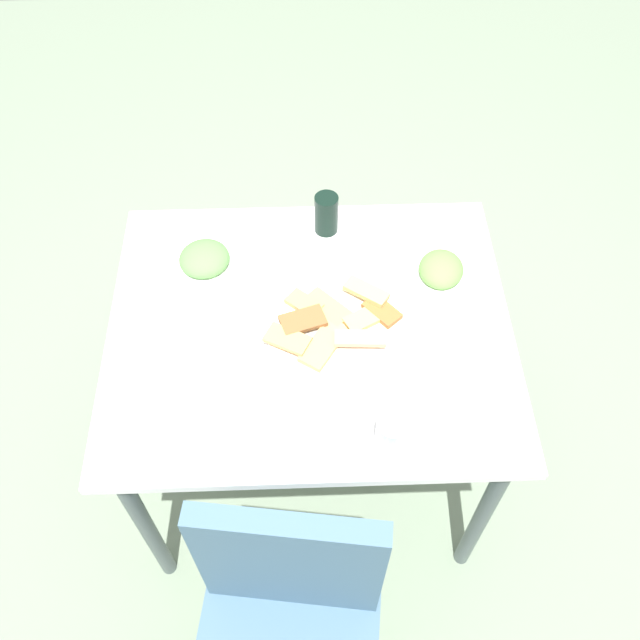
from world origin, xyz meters
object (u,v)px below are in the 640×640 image
(pide_platter, at_px, (335,326))
(paper_napkin, at_px, (190,339))
(dining_table, at_px, (310,345))
(dining_chair, at_px, (286,634))
(soda_can, at_px, (326,214))
(drinking_glass, at_px, (392,434))
(fork, at_px, (191,332))
(salad_plate_rice, at_px, (205,260))
(spoon, at_px, (190,344))
(salad_plate_greens, at_px, (441,271))

(pide_platter, height_order, paper_napkin, pide_platter)
(dining_table, distance_m, dining_chair, 0.70)
(soda_can, distance_m, drinking_glass, 0.69)
(soda_can, relative_size, fork, 0.62)
(drinking_glass, bearing_deg, pide_platter, -71.47)
(dining_table, bearing_deg, drinking_glass, 116.84)
(salad_plate_rice, relative_size, spoon, 1.14)
(dining_chair, height_order, drinking_glass, dining_chair)
(dining_table, height_order, dining_chair, dining_chair)
(soda_can, xyz_separation_m, paper_napkin, (0.36, 0.37, -0.06))
(fork, bearing_deg, pide_platter, -179.83)
(dining_table, xyz_separation_m, drinking_glass, (-0.17, 0.34, 0.14))
(drinking_glass, distance_m, paper_napkin, 0.57)
(pide_platter, relative_size, soda_can, 2.93)
(salad_plate_greens, xyz_separation_m, spoon, (0.66, 0.20, -0.01))
(pide_platter, distance_m, salad_plate_greens, 0.33)
(soda_can, xyz_separation_m, fork, (0.36, 0.35, -0.06))
(dining_table, height_order, drinking_glass, drinking_glass)
(dining_chair, height_order, salad_plate_greens, dining_chair)
(drinking_glass, bearing_deg, dining_table, -63.16)
(salad_plate_greens, distance_m, paper_napkin, 0.68)
(soda_can, distance_m, fork, 0.50)
(pide_platter, xyz_separation_m, drinking_glass, (-0.11, 0.33, 0.04))
(salad_plate_greens, bearing_deg, salad_plate_rice, -5.34)
(salad_plate_rice, height_order, spoon, salad_plate_rice)
(dining_chair, distance_m, paper_napkin, 0.73)
(fork, bearing_deg, drinking_glass, 145.38)
(salad_plate_rice, bearing_deg, pide_platter, 146.74)
(dining_table, distance_m, salad_plate_greens, 0.40)
(paper_napkin, bearing_deg, dining_table, -173.87)
(pide_platter, relative_size, salad_plate_greens, 1.51)
(dining_chair, xyz_separation_m, pide_platter, (-0.14, -0.67, 0.24))
(salad_plate_rice, height_order, drinking_glass, drinking_glass)
(dining_table, bearing_deg, dining_chair, 83.92)
(dining_chair, height_order, fork, dining_chair)
(salad_plate_rice, xyz_separation_m, spoon, (0.02, 0.26, -0.02))
(soda_can, bearing_deg, salad_plate_greens, 148.51)
(paper_napkin, xyz_separation_m, spoon, (0.00, 0.02, 0.00))
(salad_plate_greens, bearing_deg, dining_table, 23.24)
(pide_platter, xyz_separation_m, fork, (0.37, 0.00, -0.01))
(dining_chair, bearing_deg, dining_table, -96.08)
(fork, bearing_deg, soda_can, -135.59)
(pide_platter, bearing_deg, salad_plate_rice, -33.26)
(paper_napkin, relative_size, spoon, 0.60)
(pide_platter, height_order, drinking_glass, drinking_glass)
(spoon, bearing_deg, salad_plate_greens, -162.46)
(spoon, bearing_deg, pide_platter, -173.80)
(salad_plate_greens, distance_m, salad_plate_rice, 0.64)
(dining_table, xyz_separation_m, salad_plate_greens, (-0.35, -0.15, 0.11))
(dining_chair, relative_size, pide_platter, 2.59)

